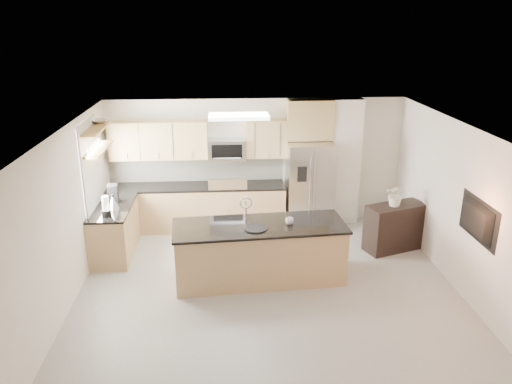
{
  "coord_description": "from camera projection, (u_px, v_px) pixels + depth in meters",
  "views": [
    {
      "loc": [
        -0.66,
        -6.63,
        4.12
      ],
      "look_at": [
        -0.13,
        1.3,
        1.33
      ],
      "focal_mm": 35.0,
      "sensor_mm": 36.0,
      "label": 1
    }
  ],
  "objects": [
    {
      "name": "island",
      "position": [
        259.0,
        252.0,
        8.18
      ],
      "size": [
        2.85,
        1.21,
        1.39
      ],
      "rotation": [
        0.0,
        0.0,
        0.08
      ],
      "color": "tan",
      "rests_on": "floor"
    },
    {
      "name": "wall_back",
      "position": [
        256.0,
        162.0,
        10.28
      ],
      "size": [
        6.0,
        0.02,
        2.6
      ],
      "primitive_type": "cube",
      "color": "beige",
      "rests_on": "floor"
    },
    {
      "name": "flower_vase",
      "position": [
        397.0,
        189.0,
        8.96
      ],
      "size": [
        0.72,
        0.68,
        0.63
      ],
      "primitive_type": "imported",
      "rotation": [
        0.0,
        0.0,
        -0.43
      ],
      "color": "white",
      "rests_on": "credenza"
    },
    {
      "name": "bowl",
      "position": [
        100.0,
        121.0,
        8.83
      ],
      "size": [
        0.48,
        0.48,
        0.09
      ],
      "primitive_type": "imported",
      "rotation": [
        0.0,
        0.0,
        0.36
      ],
      "color": "silver",
      "rests_on": "shelf_upper"
    },
    {
      "name": "wall_right",
      "position": [
        472.0,
        218.0,
        7.41
      ],
      "size": [
        0.02,
        6.5,
        2.6
      ],
      "primitive_type": "cube",
      "color": "beige",
      "rests_on": "floor"
    },
    {
      "name": "back_counter",
      "position": [
        197.0,
        206.0,
        10.18
      ],
      "size": [
        3.55,
        0.66,
        1.44
      ],
      "color": "tan",
      "rests_on": "floor"
    },
    {
      "name": "television",
      "position": [
        473.0,
        220.0,
        7.19
      ],
      "size": [
        0.14,
        1.08,
        0.62
      ],
      "primitive_type": "imported",
      "rotation": [
        0.0,
        0.0,
        1.57
      ],
      "color": "black",
      "rests_on": "wall_right"
    },
    {
      "name": "upper_cabinets",
      "position": [
        191.0,
        140.0,
        9.87
      ],
      "size": [
        3.5,
        0.33,
        0.75
      ],
      "color": "tan",
      "rests_on": "wall_back"
    },
    {
      "name": "window",
      "position": [
        91.0,
        168.0,
        8.66
      ],
      "size": [
        0.04,
        1.15,
        1.65
      ],
      "color": "white",
      "rests_on": "wall_left"
    },
    {
      "name": "credenza",
      "position": [
        395.0,
        227.0,
        9.24
      ],
      "size": [
        1.19,
        0.8,
        0.88
      ],
      "primitive_type": "cube",
      "rotation": [
        0.0,
        0.0,
        0.34
      ],
      "color": "black",
      "rests_on": "floor"
    },
    {
      "name": "ceiling",
      "position": [
        272.0,
        135.0,
        6.79
      ],
      "size": [
        6.0,
        6.5,
        0.02
      ],
      "primitive_type": "cube",
      "color": "white",
      "rests_on": "wall_back"
    },
    {
      "name": "kettle",
      "position": [
        113.0,
        203.0,
        8.75
      ],
      "size": [
        0.22,
        0.22,
        0.27
      ],
      "color": "silver",
      "rests_on": "left_counter"
    },
    {
      "name": "range",
      "position": [
        228.0,
        206.0,
        10.2
      ],
      "size": [
        0.76,
        0.64,
        1.14
      ],
      "color": "black",
      "rests_on": "floor"
    },
    {
      "name": "microwave",
      "position": [
        227.0,
        149.0,
        9.94
      ],
      "size": [
        0.76,
        0.4,
        0.4
      ],
      "color": "silver",
      "rests_on": "upper_cabinets"
    },
    {
      "name": "shelf_upper",
      "position": [
        95.0,
        128.0,
        8.54
      ],
      "size": [
        0.3,
        1.2,
        0.04
      ],
      "primitive_type": "cube",
      "color": "olive",
      "rests_on": "wall_left"
    },
    {
      "name": "cup",
      "position": [
        289.0,
        221.0,
        8.03
      ],
      "size": [
        0.14,
        0.14,
        0.11
      ],
      "primitive_type": "imported",
      "rotation": [
        0.0,
        0.0,
        0.06
      ],
      "color": "silver",
      "rests_on": "island"
    },
    {
      "name": "wall_left",
      "position": [
        59.0,
        229.0,
        7.03
      ],
      "size": [
        0.02,
        6.5,
        2.6
      ],
      "primitive_type": "cube",
      "color": "beige",
      "rests_on": "floor"
    },
    {
      "name": "floor",
      "position": [
        270.0,
        301.0,
        7.65
      ],
      "size": [
        6.5,
        6.5,
        0.0
      ],
      "primitive_type": "plane",
      "color": "#A5A29D",
      "rests_on": "ground"
    },
    {
      "name": "platter",
      "position": [
        256.0,
        228.0,
        7.85
      ],
      "size": [
        0.37,
        0.37,
        0.02
      ],
      "primitive_type": "cylinder",
      "rotation": [
        0.0,
        0.0,
        -0.03
      ],
      "color": "black",
      "rests_on": "island"
    },
    {
      "name": "left_counter",
      "position": [
        115.0,
        230.0,
        9.07
      ],
      "size": [
        0.66,
        1.5,
        0.92
      ],
      "color": "tan",
      "rests_on": "floor"
    },
    {
      "name": "ceiling_fixture",
      "position": [
        239.0,
        116.0,
        8.28
      ],
      "size": [
        1.0,
        0.5,
        0.06
      ],
      "primitive_type": "cube",
      "color": "white",
      "rests_on": "ceiling"
    },
    {
      "name": "coffee_maker",
      "position": [
        113.0,
        194.0,
        9.08
      ],
      "size": [
        0.2,
        0.23,
        0.33
      ],
      "color": "black",
      "rests_on": "left_counter"
    },
    {
      "name": "partition_column",
      "position": [
        345.0,
        162.0,
        10.25
      ],
      "size": [
        0.6,
        0.3,
        2.6
      ],
      "primitive_type": "cube",
      "color": "white",
      "rests_on": "floor"
    },
    {
      "name": "wall_front",
      "position": [
        308.0,
        375.0,
        4.16
      ],
      "size": [
        6.0,
        0.02,
        2.6
      ],
      "primitive_type": "cube",
      "color": "beige",
      "rests_on": "floor"
    },
    {
      "name": "shelf_lower",
      "position": [
        98.0,
        149.0,
        8.66
      ],
      "size": [
        0.3,
        1.2,
        0.04
      ],
      "primitive_type": "cube",
      "color": "olive",
      "rests_on": "wall_left"
    },
    {
      "name": "blender",
      "position": [
        106.0,
        208.0,
        8.43
      ],
      "size": [
        0.16,
        0.16,
        0.36
      ],
      "color": "black",
      "rests_on": "left_counter"
    },
    {
      "name": "refrigerator",
      "position": [
        309.0,
        185.0,
        10.13
      ],
      "size": [
        0.92,
        0.78,
        1.78
      ],
      "color": "silver",
      "rests_on": "floor"
    }
  ]
}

